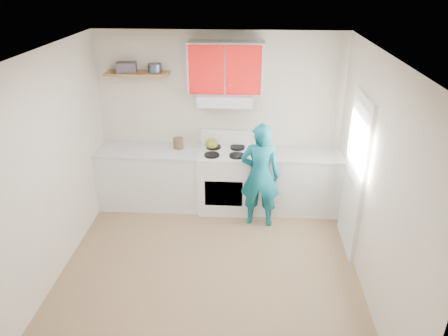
# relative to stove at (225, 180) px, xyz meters

# --- Properties ---
(floor) EXTENTS (3.80, 3.80, 0.00)m
(floor) POSITION_rel_stove_xyz_m (-0.10, -1.57, -0.46)
(floor) COLOR brown
(floor) RESTS_ON ground
(ceiling) EXTENTS (3.60, 3.80, 0.04)m
(ceiling) POSITION_rel_stove_xyz_m (-0.10, -1.57, 2.14)
(ceiling) COLOR white
(ceiling) RESTS_ON floor
(back_wall) EXTENTS (3.60, 0.04, 2.60)m
(back_wall) POSITION_rel_stove_xyz_m (-0.10, 0.32, 0.84)
(back_wall) COLOR beige
(back_wall) RESTS_ON floor
(front_wall) EXTENTS (3.60, 0.04, 2.60)m
(front_wall) POSITION_rel_stove_xyz_m (-0.10, -3.47, 0.84)
(front_wall) COLOR beige
(front_wall) RESTS_ON floor
(left_wall) EXTENTS (0.04, 3.80, 2.60)m
(left_wall) POSITION_rel_stove_xyz_m (-1.90, -1.57, 0.84)
(left_wall) COLOR beige
(left_wall) RESTS_ON floor
(right_wall) EXTENTS (0.04, 3.80, 2.60)m
(right_wall) POSITION_rel_stove_xyz_m (1.70, -1.57, 0.84)
(right_wall) COLOR beige
(right_wall) RESTS_ON floor
(door) EXTENTS (0.05, 0.85, 2.05)m
(door) POSITION_rel_stove_xyz_m (1.68, -0.88, 0.56)
(door) COLOR white
(door) RESTS_ON floor
(door_glass) EXTENTS (0.01, 0.55, 0.95)m
(door_glass) POSITION_rel_stove_xyz_m (1.65, -0.88, 0.99)
(door_glass) COLOR white
(door_glass) RESTS_ON door
(counter_left) EXTENTS (1.52, 0.60, 0.90)m
(counter_left) POSITION_rel_stove_xyz_m (-1.14, 0.02, -0.01)
(counter_left) COLOR silver
(counter_left) RESTS_ON floor
(counter_right) EXTENTS (1.32, 0.60, 0.90)m
(counter_right) POSITION_rel_stove_xyz_m (1.04, 0.02, -0.01)
(counter_right) COLOR silver
(counter_right) RESTS_ON floor
(stove) EXTENTS (0.76, 0.65, 0.92)m
(stove) POSITION_rel_stove_xyz_m (0.00, 0.00, 0.00)
(stove) COLOR white
(stove) RESTS_ON floor
(range_hood) EXTENTS (0.76, 0.44, 0.15)m
(range_hood) POSITION_rel_stove_xyz_m (0.00, 0.10, 1.24)
(range_hood) COLOR silver
(range_hood) RESTS_ON back_wall
(upper_cabinets) EXTENTS (1.02, 0.33, 0.70)m
(upper_cabinets) POSITION_rel_stove_xyz_m (0.00, 0.16, 1.66)
(upper_cabinets) COLOR red
(upper_cabinets) RESTS_ON back_wall
(shelf) EXTENTS (0.90, 0.30, 0.04)m
(shelf) POSITION_rel_stove_xyz_m (-1.25, 0.18, 1.56)
(shelf) COLOR brown
(shelf) RESTS_ON back_wall
(books) EXTENTS (0.29, 0.23, 0.14)m
(books) POSITION_rel_stove_xyz_m (-1.39, 0.16, 1.65)
(books) COLOR #423A40
(books) RESTS_ON shelf
(tin) EXTENTS (0.23, 0.23, 0.12)m
(tin) POSITION_rel_stove_xyz_m (-0.99, 0.18, 1.64)
(tin) COLOR #333D4C
(tin) RESTS_ON shelf
(kettle) EXTENTS (0.24, 0.24, 0.16)m
(kettle) POSITION_rel_stove_xyz_m (-0.21, 0.13, 0.54)
(kettle) COLOR olive
(kettle) RESTS_ON stove
(crock) EXTENTS (0.16, 0.16, 0.18)m
(crock) POSITION_rel_stove_xyz_m (-0.70, 0.11, 0.53)
(crock) COLOR #4E3922
(crock) RESTS_ON counter_left
(cutting_board) EXTENTS (0.34, 0.27, 0.02)m
(cutting_board) POSITION_rel_stove_xyz_m (0.82, -0.05, 0.45)
(cutting_board) COLOR olive
(cutting_board) RESTS_ON counter_right
(silicone_mat) EXTENTS (0.38, 0.35, 0.01)m
(silicone_mat) POSITION_rel_stove_xyz_m (1.30, 0.07, 0.44)
(silicone_mat) COLOR red
(silicone_mat) RESTS_ON counter_right
(person) EXTENTS (0.59, 0.42, 1.53)m
(person) POSITION_rel_stove_xyz_m (0.51, -0.43, 0.30)
(person) COLOR #0B5868
(person) RESTS_ON floor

